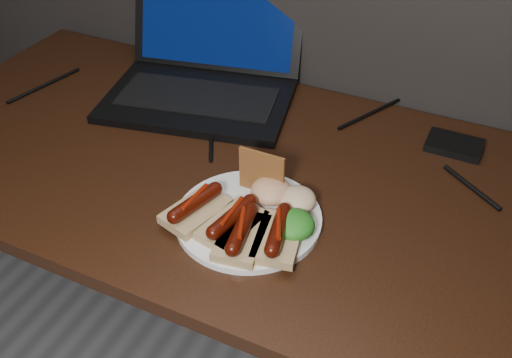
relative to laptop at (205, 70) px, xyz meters
The scene contains 13 objects.
desk 0.31m from the laptop, 53.81° to the right, with size 1.40×0.70×0.75m.
laptop is the anchor object (origin of this frame).
hard_drive 0.56m from the laptop, ahead, with size 0.11×0.07×0.02m, color black.
desk_cables 0.18m from the laptop, 25.70° to the right, with size 1.05×0.42×0.01m.
plate 0.46m from the laptop, 51.48° to the right, with size 0.25×0.25×0.01m, color white.
bread_sausage_left 0.44m from the laptop, 62.72° to the right, with size 0.10×0.13×0.04m.
bread_sausage_center 0.48m from the laptop, 55.37° to the right, with size 0.09×0.13×0.04m.
bread_sausage_right 0.53m from the laptop, 47.94° to the right, with size 0.09×0.13×0.04m.
bread_sausage_extra 0.51m from the laptop, 54.11° to the right, with size 0.09×0.12×0.04m.
crispbread 0.40m from the laptop, 46.20° to the right, with size 0.09×0.01×0.09m, color #A6652D.
salad_greens 0.52m from the laptop, 44.54° to the right, with size 0.07×0.07×0.04m, color #136116.
salsa_mound 0.43m from the laptop, 45.03° to the right, with size 0.07×0.07×0.04m, color #A02610.
coleslaw_mound 0.46m from the laptop, 40.61° to the right, with size 0.06×0.06×0.04m, color beige.
Camera 1 is at (0.44, 0.61, 1.42)m, focal length 40.00 mm.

